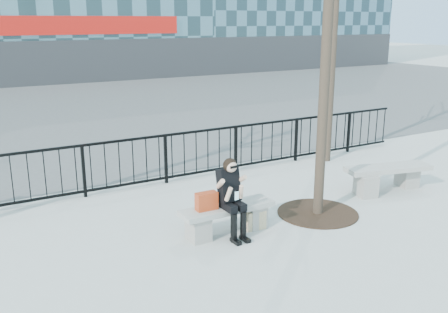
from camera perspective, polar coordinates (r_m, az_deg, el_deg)
ground at (r=8.57m, az=0.38°, el=-8.70°), size 120.00×120.00×0.00m
street_surface at (r=22.38m, az=-19.62°, el=5.50°), size 60.00×23.00×0.01m
railing at (r=10.93m, az=-7.63°, el=-0.40°), size 14.00×0.06×1.10m
tree_grate at (r=9.53m, az=10.64°, el=-6.36°), size 1.50×1.50×0.02m
bench_main at (r=8.46m, az=0.38°, el=-6.84°), size 1.65×0.46×0.49m
bench_second at (r=11.03m, az=18.19°, el=-2.08°), size 1.84×0.51×0.55m
seated_woman at (r=8.19m, az=0.96°, el=-4.82°), size 0.50×0.64×1.34m
handbag at (r=8.17m, az=-2.01°, el=-5.12°), size 0.36×0.18×0.29m
shopping_bag at (r=8.66m, az=3.65°, el=-7.30°), size 0.36×0.15×0.33m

